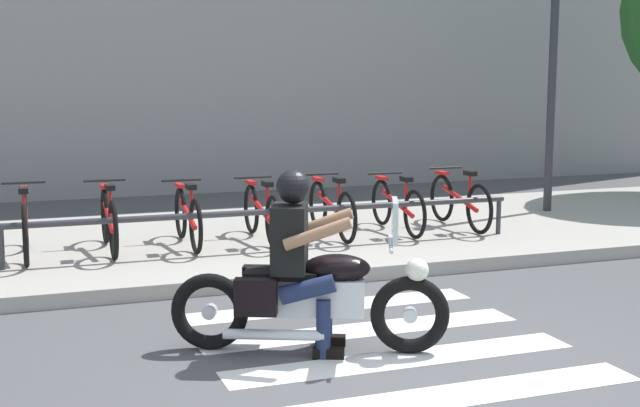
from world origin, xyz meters
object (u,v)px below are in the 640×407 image
Objects in this scene: bicycle_0 at (25,225)px; motorcycle at (310,295)px; bike_rack at (275,213)px; street_lamp at (553,52)px; bicycle_3 at (262,213)px; bicycle_5 at (397,206)px; bicycle_1 at (109,220)px; bicycle_6 at (460,201)px; bicycle_2 at (188,217)px; bicycle_4 at (332,209)px; rider at (300,249)px.

motorcycle is at bearing -61.62° from bicycle_0.
street_lamp reaches higher than bike_rack.
bicycle_3 is (2.70, 0.00, -0.02)m from bicycle_0.
bicycle_5 is 0.27× the size of bike_rack.
motorcycle is 7.29m from street_lamp.
motorcycle is at bearing -102.33° from bike_rack.
bike_rack is at bearing -11.60° from bicycle_0.
bicycle_5 is at bearing 0.02° from bicycle_1.
bicycle_5 is 0.90m from bicycle_6.
bike_rack is (2.70, -0.55, 0.06)m from bicycle_0.
bike_rack is 1.48× the size of street_lamp.
bicycle_1 is 1.02× the size of bicycle_2.
street_lamp is at bearing 8.53° from bicycle_2.
bicycle_5 is at bearing 0.01° from bicycle_0.
bicycle_2 is at bearing -179.99° from bicycle_4.
bicycle_6 is 0.28× the size of bike_rack.
rider is 3.77m from bicycle_3.
rider is at bearing -114.29° from bicycle_4.
motorcycle reaches higher than bike_rack.
bicycle_3 is (0.76, 3.68, -0.32)m from rider.
bike_rack is (0.69, 3.16, 0.12)m from motorcycle.
bicycle_0 is 1.04× the size of bicycle_5.
street_lamp reaches higher than bicycle_6.
rider is 3.83m from bicycle_1.
bicycle_0 is at bearing -179.99° from bicycle_2.
bicycle_6 is at bearing -0.01° from bicycle_3.
bicycle_1 is (0.90, -0.00, -0.00)m from bicycle_0.
bicycle_0 is 2.70m from bicycle_3.
street_lamp is (4.64, 0.83, 1.98)m from bicycle_3.
bicycle_6 reaches higher than bicycle_3.
bicycle_3 reaches higher than bicycle_5.
street_lamp reaches higher than bicycle_2.
bicycle_4 is (1.66, 3.68, -0.32)m from rider.
bicycle_5 is 0.98× the size of bicycle_6.
street_lamp is (5.40, 4.51, 1.66)m from rider.
bicycle_3 is at bearing 179.99° from bicycle_6.
rider is at bearing -101.69° from bicycle_3.
motorcycle is at bearing -73.40° from bicycle_1.
rider is 0.24× the size of bike_rack.
motorcycle is 1.24× the size of bicycle_5.
motorcycle is 1.19× the size of bicycle_0.
motorcycle is at bearing -123.82° from bicycle_5.
bicycle_6 is (3.46, 3.68, -0.31)m from rider.
bicycle_4 is 1.00× the size of bicycle_6.
bicycle_4 is at bearing 0.01° from bicycle_2.
bicycle_6 is 0.41× the size of street_lamp.
rider is at bearing -124.82° from bicycle_5.
bicycle_1 is (-1.04, 3.68, -0.31)m from rider.
bicycle_3 is at bearing 0.03° from bicycle_1.
street_lamp is at bearing 10.14° from bicycle_3.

